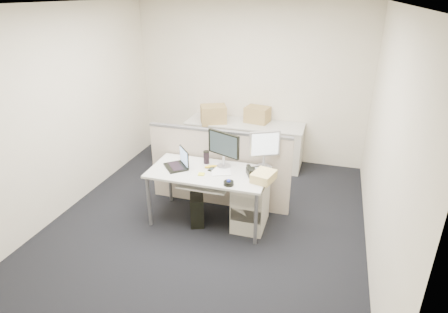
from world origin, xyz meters
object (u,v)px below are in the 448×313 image
(monitor_main, at_px, (224,150))
(desk, at_px, (208,176))
(laptop, at_px, (175,159))
(desk_phone, at_px, (256,172))

(monitor_main, bearing_deg, desk, -107.06)
(laptop, bearing_deg, desk_phone, 54.39)
(laptop, xyz_separation_m, desk_phone, (1.04, 0.10, -0.09))
(desk, xyz_separation_m, desk_phone, (0.60, 0.08, 0.10))
(monitor_main, bearing_deg, desk_phone, 10.22)
(desk, relative_size, monitor_main, 3.15)
(desk, height_order, monitor_main, monitor_main)
(laptop, bearing_deg, desk, 51.50)
(desk, distance_m, laptop, 0.48)
(desk_phone, bearing_deg, desk, 161.97)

